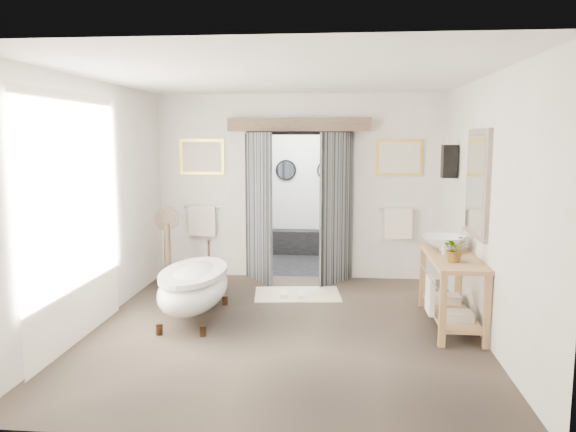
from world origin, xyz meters
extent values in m
plane|color=brown|center=(0.00, 0.00, 0.00)|extent=(5.00, 5.00, 0.00)
cube|color=silver|center=(0.00, -2.50, 1.45)|extent=(4.50, 0.02, 2.90)
cube|color=silver|center=(-2.25, 0.00, 1.45)|extent=(0.02, 5.00, 2.90)
cube|color=silver|center=(2.25, 0.00, 1.45)|extent=(0.02, 5.00, 2.90)
cube|color=silver|center=(-1.52, 2.50, 1.45)|extent=(1.45, 0.02, 2.90)
cube|color=silver|center=(1.52, 2.50, 1.45)|extent=(1.45, 0.02, 2.90)
cube|color=silver|center=(0.00, 2.50, 2.60)|extent=(1.60, 0.02, 0.60)
cube|color=white|center=(0.00, 0.00, 2.90)|extent=(4.50, 5.00, 0.02)
cube|color=white|center=(-2.20, -0.60, 1.35)|extent=(0.02, 2.20, 2.70)
cube|color=gray|center=(2.23, 0.30, 1.70)|extent=(0.05, 0.95, 1.25)
cube|color=silver|center=(2.19, 0.30, 1.70)|extent=(0.01, 0.80, 1.10)
cube|color=black|center=(2.13, 1.55, 1.90)|extent=(0.20, 0.20, 0.45)
sphere|color=#FFCC8C|center=(2.13, 1.55, 1.90)|extent=(0.10, 0.10, 0.10)
cube|color=black|center=(0.00, 3.50, 0.01)|extent=(2.20, 2.00, 0.01)
cube|color=white|center=(0.00, 3.50, 2.50)|extent=(2.20, 2.00, 0.02)
cube|color=white|center=(0.00, 4.50, 1.25)|extent=(2.20, 0.02, 2.50)
cube|color=white|center=(-1.10, 3.50, 1.25)|extent=(0.02, 2.00, 2.50)
cube|color=white|center=(1.10, 3.50, 1.25)|extent=(0.02, 2.00, 2.50)
cube|color=black|center=(0.00, 4.32, 0.23)|extent=(2.00, 0.35, 0.45)
cylinder|color=silver|center=(-0.40, 4.47, 1.60)|extent=(0.40, 0.03, 0.40)
cylinder|color=silver|center=(0.40, 4.47, 1.60)|extent=(0.40, 0.03, 0.40)
cube|color=black|center=(-0.80, 2.50, 1.15)|extent=(0.07, 0.10, 2.30)
cube|color=black|center=(0.80, 2.50, 1.15)|extent=(0.07, 0.10, 2.30)
cube|color=black|center=(0.00, 2.50, 2.30)|extent=(1.67, 0.10, 0.07)
cube|color=black|center=(-0.60, 2.15, 1.15)|extent=(0.51, 0.67, 2.30)
cube|color=black|center=(0.60, 2.15, 1.15)|extent=(0.51, 0.67, 2.30)
cube|color=brown|center=(0.00, 2.40, 2.42)|extent=(2.20, 0.20, 0.20)
cube|color=gold|center=(-1.55, 2.48, 1.92)|extent=(0.72, 0.03, 0.57)
cube|color=silver|center=(-1.55, 2.46, 1.92)|extent=(0.62, 0.01, 0.47)
cube|color=gold|center=(1.55, 2.48, 1.92)|extent=(0.72, 0.03, 0.57)
cube|color=silver|center=(1.55, 2.46, 1.92)|extent=(0.62, 0.01, 0.47)
cylinder|color=silver|center=(-1.55, 2.44, 1.12)|extent=(0.60, 0.02, 0.02)
cube|color=beige|center=(-1.55, 2.42, 0.90)|extent=(0.42, 0.08, 0.48)
cylinder|color=silver|center=(1.55, 2.44, 1.12)|extent=(0.60, 0.02, 0.02)
cube|color=beige|center=(1.55, 2.42, 0.90)|extent=(0.42, 0.08, 0.48)
cylinder|color=#2F2014|center=(-1.38, -0.35, 0.06)|extent=(0.08, 0.08, 0.12)
cylinder|color=#2F2014|center=(-0.88, -0.35, 0.06)|extent=(0.08, 0.08, 0.12)
cylinder|color=#2F2014|center=(-1.38, 0.87, 0.06)|extent=(0.08, 0.08, 0.12)
cylinder|color=#2F2014|center=(-0.88, 0.87, 0.06)|extent=(0.08, 0.08, 0.12)
ellipsoid|color=white|center=(-1.13, 0.26, 0.39)|extent=(0.77, 1.72, 0.55)
cylinder|color=#2F2014|center=(-1.13, 1.05, 0.73)|extent=(0.03, 0.03, 0.22)
cube|color=tan|center=(1.75, -0.44, 0.42)|extent=(0.07, 0.07, 0.85)
cube|color=tan|center=(2.21, -0.44, 0.42)|extent=(0.07, 0.07, 0.85)
cube|color=tan|center=(1.75, 1.04, 0.42)|extent=(0.07, 0.07, 0.85)
cube|color=tan|center=(2.21, 1.04, 0.42)|extent=(0.07, 0.07, 0.85)
cube|color=tan|center=(1.98, 0.30, 0.82)|extent=(0.55, 1.60, 0.05)
cube|color=tan|center=(1.98, 0.30, 0.16)|extent=(0.45, 1.50, 0.03)
cylinder|color=silver|center=(1.71, 0.30, 0.60)|extent=(0.02, 1.40, 0.02)
cube|color=beige|center=(1.71, 0.15, 0.40)|extent=(0.06, 0.34, 0.42)
cube|color=beige|center=(1.98, -0.05, 0.23)|extent=(0.35, 0.25, 0.10)
cube|color=beige|center=(1.98, 0.65, 0.23)|extent=(0.35, 0.25, 0.10)
cube|color=brown|center=(-1.89, 1.64, 0.04)|extent=(0.23, 0.23, 0.08)
cylinder|color=brown|center=(-1.89, 1.64, 0.53)|extent=(0.09, 0.09, 0.90)
cylinder|color=silver|center=(-1.89, 1.66, 1.03)|extent=(0.32, 0.02, 0.32)
cylinder|color=brown|center=(-1.89, 1.65, 1.03)|extent=(0.36, 0.02, 0.36)
cube|color=beige|center=(0.06, 1.43, 0.01)|extent=(1.28, 0.93, 0.01)
cube|color=white|center=(-0.12, 1.30, 0.04)|extent=(0.13, 0.27, 0.05)
cube|color=white|center=(0.12, 1.30, 0.04)|extent=(0.13, 0.27, 0.05)
imported|color=white|center=(1.92, 0.58, 0.94)|extent=(0.70, 0.70, 0.18)
imported|color=gray|center=(1.92, -0.05, 1.00)|extent=(0.34, 0.33, 0.30)
imported|color=gray|center=(1.90, 0.31, 0.94)|extent=(0.09, 0.09, 0.19)
imported|color=gray|center=(1.93, 0.94, 0.94)|extent=(0.18, 0.18, 0.17)
camera|label=1|loc=(0.64, -6.31, 2.22)|focal=35.00mm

